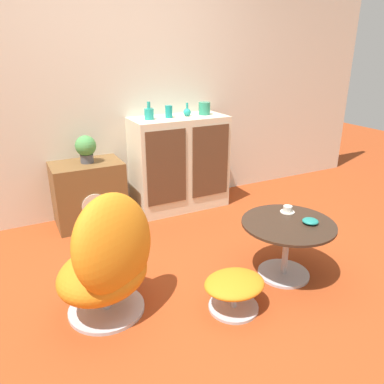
% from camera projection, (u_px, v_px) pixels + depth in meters
% --- Properties ---
extents(ground_plane, '(12.00, 12.00, 0.00)m').
position_uv_depth(ground_plane, '(191.00, 294.00, 2.59)').
color(ground_plane, '#9E3D19').
extents(wall_back, '(6.40, 0.06, 2.60)m').
position_uv_depth(wall_back, '(109.00, 81.00, 3.54)').
color(wall_back, beige).
rests_on(wall_back, ground_plane).
extents(sideboard, '(0.96, 0.46, 0.96)m').
position_uv_depth(sideboard, '(179.00, 163.00, 3.87)').
color(sideboard, beige).
rests_on(sideboard, ground_plane).
extents(tv_console, '(0.64, 0.43, 0.61)m').
position_uv_depth(tv_console, '(89.00, 194.00, 3.55)').
color(tv_console, brown).
rests_on(tv_console, ground_plane).
extents(egg_chair, '(0.81, 0.80, 0.84)m').
position_uv_depth(egg_chair, '(109.00, 260.00, 2.27)').
color(egg_chair, '#B7B7BC').
rests_on(egg_chair, ground_plane).
extents(ottoman, '(0.40, 0.34, 0.23)m').
position_uv_depth(ottoman, '(234.00, 287.00, 2.40)').
color(ottoman, '#B7B7BC').
rests_on(ottoman, ground_plane).
extents(coffee_table, '(0.67, 0.67, 0.43)m').
position_uv_depth(coffee_table, '(287.00, 238.00, 2.71)').
color(coffee_table, '#B7B7BC').
rests_on(coffee_table, ground_plane).
extents(vase_leftmost, '(0.09, 0.09, 0.17)m').
position_uv_depth(vase_leftmost, '(149.00, 113.00, 3.55)').
color(vase_leftmost, teal).
rests_on(vase_leftmost, sideboard).
extents(vase_inner_left, '(0.07, 0.07, 0.12)m').
position_uv_depth(vase_inner_left, '(169.00, 112.00, 3.64)').
color(vase_inner_left, teal).
rests_on(vase_inner_left, sideboard).
extents(vase_inner_right, '(0.08, 0.08, 0.13)m').
position_uv_depth(vase_inner_right, '(187.00, 112.00, 3.73)').
color(vase_inner_right, teal).
rests_on(vase_inner_right, sideboard).
extents(vase_rightmost, '(0.12, 0.12, 0.13)m').
position_uv_depth(vase_rightmost, '(204.00, 108.00, 3.81)').
color(vase_rightmost, '#2D8E6B').
rests_on(vase_rightmost, sideboard).
extents(potted_plant, '(0.19, 0.19, 0.25)m').
position_uv_depth(potted_plant, '(86.00, 148.00, 3.40)').
color(potted_plant, '#4C4C51').
rests_on(potted_plant, tv_console).
extents(teacup, '(0.11, 0.11, 0.05)m').
position_uv_depth(teacup, '(288.00, 210.00, 2.83)').
color(teacup, silver).
rests_on(teacup, coffee_table).
extents(bowl, '(0.11, 0.11, 0.04)m').
position_uv_depth(bowl, '(310.00, 221.00, 2.65)').
color(bowl, '#1E7A70').
rests_on(bowl, coffee_table).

